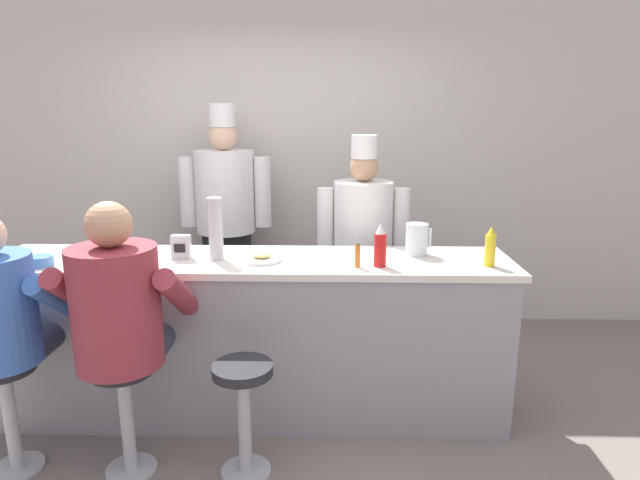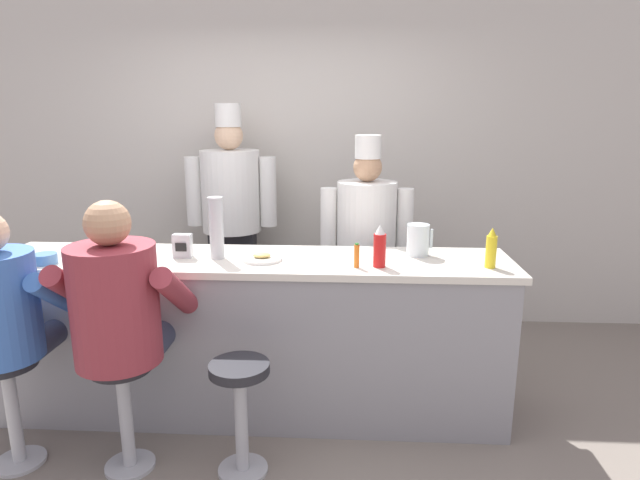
% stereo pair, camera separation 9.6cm
% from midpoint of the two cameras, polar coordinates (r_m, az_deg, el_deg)
% --- Properties ---
extents(ground_plane, '(20.00, 20.00, 0.00)m').
position_cam_midpoint_polar(ground_plane, '(3.27, -8.68, -20.25)').
color(ground_plane, slate).
extents(wall_back, '(10.00, 0.06, 2.70)m').
position_cam_midpoint_polar(wall_back, '(4.62, -5.24, 7.74)').
color(wall_back, beige).
rests_on(wall_back, ground_plane).
extents(diner_counter, '(3.03, 0.62, 0.98)m').
position_cam_midpoint_polar(diner_counter, '(3.30, -8.05, -10.15)').
color(diner_counter, gray).
rests_on(diner_counter, ground_plane).
extents(ketchup_bottle_red, '(0.07, 0.07, 0.24)m').
position_cam_midpoint_polar(ketchup_bottle_red, '(2.94, 5.51, -0.71)').
color(ketchup_bottle_red, red).
rests_on(ketchup_bottle_red, diner_counter).
extents(mustard_bottle_yellow, '(0.06, 0.06, 0.22)m').
position_cam_midpoint_polar(mustard_bottle_yellow, '(3.06, 16.85, -0.79)').
color(mustard_bottle_yellow, yellow).
rests_on(mustard_bottle_yellow, diner_counter).
extents(hot_sauce_bottle_orange, '(0.03, 0.03, 0.14)m').
position_cam_midpoint_polar(hot_sauce_bottle_orange, '(2.92, 3.07, -1.66)').
color(hot_sauce_bottle_orange, orange).
rests_on(hot_sauce_bottle_orange, diner_counter).
extents(water_pitcher_clear, '(0.15, 0.13, 0.19)m').
position_cam_midpoint_polar(water_pitcher_clear, '(3.21, 9.45, 0.09)').
color(water_pitcher_clear, silver).
rests_on(water_pitcher_clear, diner_counter).
extents(breakfast_plate, '(0.23, 0.23, 0.05)m').
position_cam_midpoint_polar(breakfast_plate, '(3.08, -7.13, -1.99)').
color(breakfast_plate, white).
rests_on(breakfast_plate, diner_counter).
extents(cereal_bowl, '(0.13, 0.13, 0.06)m').
position_cam_midpoint_polar(cereal_bowl, '(3.35, -28.38, -2.00)').
color(cereal_bowl, '#4C7FB7').
rests_on(cereal_bowl, diner_counter).
extents(coffee_mug_blue, '(0.14, 0.10, 0.09)m').
position_cam_midpoint_polar(coffee_mug_blue, '(3.35, -21.84, -1.02)').
color(coffee_mug_blue, '#4C7AB2').
rests_on(coffee_mug_blue, diner_counter).
extents(coffee_mug_tan, '(0.13, 0.08, 0.09)m').
position_cam_midpoint_polar(coffee_mug_tan, '(3.17, -21.93, -1.89)').
color(coffee_mug_tan, beige).
rests_on(coffee_mug_tan, diner_counter).
extents(cup_stack_steel, '(0.09, 0.09, 0.36)m').
position_cam_midpoint_polar(cup_stack_steel, '(3.12, -11.95, 1.19)').
color(cup_stack_steel, '#B7BABF').
rests_on(cup_stack_steel, diner_counter).
extents(napkin_dispenser_chrome, '(0.11, 0.06, 0.14)m').
position_cam_midpoint_polar(napkin_dispenser_chrome, '(3.20, -15.44, -0.72)').
color(napkin_dispenser_chrome, silver).
rests_on(napkin_dispenser_chrome, diner_counter).
extents(diner_seated_blue, '(0.59, 0.58, 1.35)m').
position_cam_midpoint_polar(diner_seated_blue, '(3.10, -31.77, -6.88)').
color(diner_seated_blue, '#B2B5BA').
rests_on(diner_seated_blue, ground_plane).
extents(diner_seated_maroon, '(0.63, 0.63, 1.41)m').
position_cam_midpoint_polar(diner_seated_maroon, '(2.81, -21.50, -7.09)').
color(diner_seated_maroon, '#B2B5BA').
rests_on(diner_seated_maroon, ground_plane).
extents(empty_stool_round, '(0.30, 0.30, 0.60)m').
position_cam_midpoint_polar(empty_stool_round, '(2.81, -9.16, -16.64)').
color(empty_stool_round, '#B2B5BA').
rests_on(empty_stool_round, ground_plane).
extents(cook_in_whites_near, '(0.73, 0.47, 1.87)m').
position_cam_midpoint_polar(cook_in_whites_near, '(4.37, -10.62, 3.02)').
color(cook_in_whites_near, '#232328').
rests_on(cook_in_whites_near, ground_plane).
extents(cook_in_whites_far, '(0.65, 0.42, 1.66)m').
position_cam_midpoint_polar(cook_in_whites_far, '(3.80, 3.85, -0.21)').
color(cook_in_whites_far, '#232328').
rests_on(cook_in_whites_far, ground_plane).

